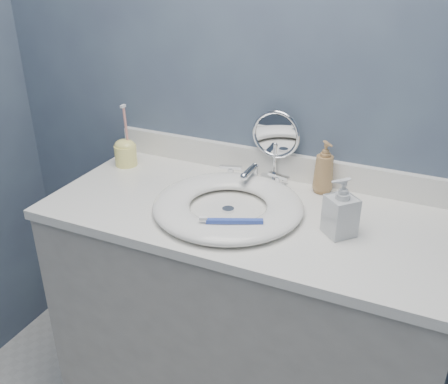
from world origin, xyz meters
The scene contains 12 objects.
back_wall centered at (0.00, 1.25, 1.20)m, with size 2.20×0.02×2.40m, color #3F495E.
vanity_cabinet centered at (0.00, 0.97, 0.42)m, with size 1.20×0.55×0.85m, color #B3AEA4.
countertop centered at (0.00, 0.97, 0.86)m, with size 1.22×0.57×0.03m, color white.
backsplash centered at (0.00, 1.24, 0.93)m, with size 1.22×0.02×0.09m, color white.
basin centered at (-0.05, 0.94, 0.90)m, with size 0.45×0.45×0.04m, color white, non-canonical shape.
drain centered at (-0.05, 0.94, 0.88)m, with size 0.04×0.04×0.01m, color silver.
faucet centered at (-0.05, 1.14, 0.91)m, with size 0.25×0.13×0.07m.
makeup_mirror centered at (0.00, 1.21, 1.01)m, with size 0.16×0.09×0.24m.
soap_bottle_amber centered at (0.17, 1.19, 0.97)m, with size 0.07×0.07×0.17m, color #A47B4A.
soap_bottle_clear centered at (0.28, 0.95, 0.96)m, with size 0.08×0.08×0.17m, color silver.
toothbrush_holder centered at (-0.53, 1.11, 0.93)m, with size 0.08×0.08×0.23m.
toothbrush_lying centered at (0.02, 0.82, 0.92)m, with size 0.16×0.08×0.02m.
Camera 1 is at (0.49, -0.25, 1.60)m, focal length 40.00 mm.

